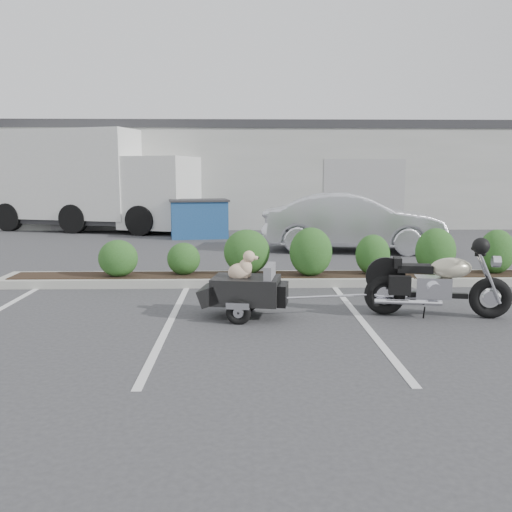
{
  "coord_description": "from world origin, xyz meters",
  "views": [
    {
      "loc": [
        -0.48,
        -7.92,
        2.05
      ],
      "look_at": [
        -0.26,
        0.66,
        0.75
      ],
      "focal_mm": 38.0,
      "sensor_mm": 36.0,
      "label": 1
    }
  ],
  "objects_px": {
    "motorcycle": "(437,284)",
    "dumpster": "(199,218)",
    "pet_trailer": "(245,289)",
    "delivery_truck": "(96,183)",
    "sedan": "(353,222)"
  },
  "relations": [
    {
      "from": "motorcycle",
      "to": "dumpster",
      "type": "height_order",
      "value": "dumpster"
    },
    {
      "from": "motorcycle",
      "to": "pet_trailer",
      "type": "xyz_separation_m",
      "value": [
        -2.78,
        0.02,
        -0.06
      ]
    },
    {
      "from": "dumpster",
      "to": "delivery_truck",
      "type": "relative_size",
      "value": 0.25
    },
    {
      "from": "motorcycle",
      "to": "delivery_truck",
      "type": "relative_size",
      "value": 0.25
    },
    {
      "from": "dumpster",
      "to": "delivery_truck",
      "type": "bearing_deg",
      "value": 138.45
    },
    {
      "from": "pet_trailer",
      "to": "dumpster",
      "type": "bearing_deg",
      "value": 108.14
    },
    {
      "from": "dumpster",
      "to": "delivery_truck",
      "type": "distance_m",
      "value": 4.81
    },
    {
      "from": "pet_trailer",
      "to": "dumpster",
      "type": "relative_size",
      "value": 0.82
    },
    {
      "from": "pet_trailer",
      "to": "sedan",
      "type": "relative_size",
      "value": 0.36
    },
    {
      "from": "pet_trailer",
      "to": "delivery_truck",
      "type": "relative_size",
      "value": 0.2
    },
    {
      "from": "pet_trailer",
      "to": "delivery_truck",
      "type": "distance_m",
      "value": 13.71
    },
    {
      "from": "sedan",
      "to": "dumpster",
      "type": "xyz_separation_m",
      "value": [
        -4.37,
        3.27,
        -0.15
      ]
    },
    {
      "from": "pet_trailer",
      "to": "sedan",
      "type": "xyz_separation_m",
      "value": [
        2.91,
        6.74,
        0.36
      ]
    },
    {
      "from": "sedan",
      "to": "dumpster",
      "type": "bearing_deg",
      "value": 62.54
    },
    {
      "from": "sedan",
      "to": "delivery_truck",
      "type": "distance_m",
      "value": 10.18
    }
  ]
}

